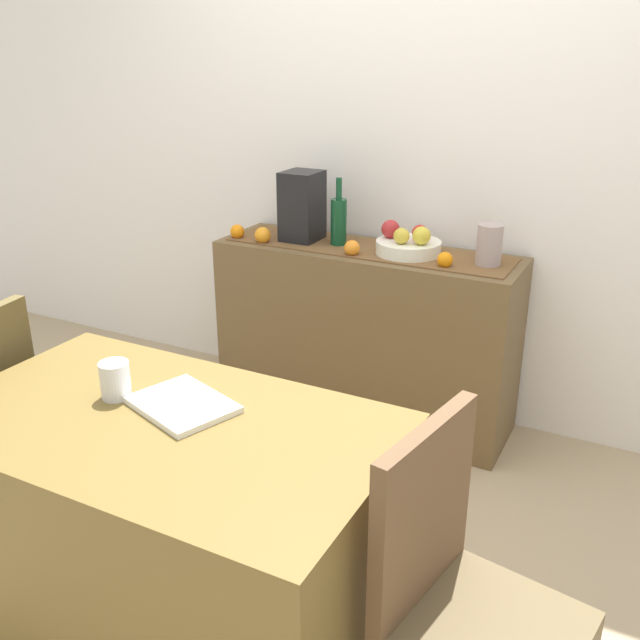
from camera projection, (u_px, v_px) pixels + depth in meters
ground_plane at (293, 531)px, 2.60m from camera, size 6.40×6.40×0.02m
room_wall_rear at (421, 123)px, 3.07m from camera, size 6.40×0.06×2.70m
sideboard_console at (365, 335)px, 3.26m from camera, size 1.37×0.42×0.82m
table_runner at (367, 249)px, 3.11m from camera, size 1.29×0.32×0.01m
fruit_bowl at (408, 247)px, 3.01m from camera, size 0.28×0.28×0.06m
apple_right at (420, 233)px, 3.00m from camera, size 0.07×0.07×0.07m
apple_front at (390, 229)px, 3.03m from camera, size 0.08×0.08×0.08m
apple_center at (422, 236)px, 2.93m from camera, size 0.08×0.08×0.08m
apple_upper at (401, 236)px, 2.94m from camera, size 0.07×0.07×0.07m
wine_bottle at (339, 221)px, 3.13m from camera, size 0.07×0.07×0.31m
coffee_maker at (302, 207)px, 3.19m from camera, size 0.16×0.18×0.32m
ceramic_vase at (489, 245)px, 2.84m from camera, size 0.10×0.10×0.17m
orange_loose_end at (352, 248)px, 3.00m from camera, size 0.07×0.07×0.07m
orange_loose_far at (237, 232)px, 3.27m from camera, size 0.07×0.07×0.07m
orange_loose_near_bowl at (263, 235)px, 3.19m from camera, size 0.07×0.07×0.07m
orange_loose_mid at (445, 260)px, 2.84m from camera, size 0.06×0.06×0.06m
dining_table at (171, 534)px, 1.99m from camera, size 1.25×0.73×0.74m
open_book at (182, 405)px, 1.92m from camera, size 0.33×0.29×0.02m
coffee_cup at (115, 380)px, 1.96m from camera, size 0.08×0.08×0.11m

